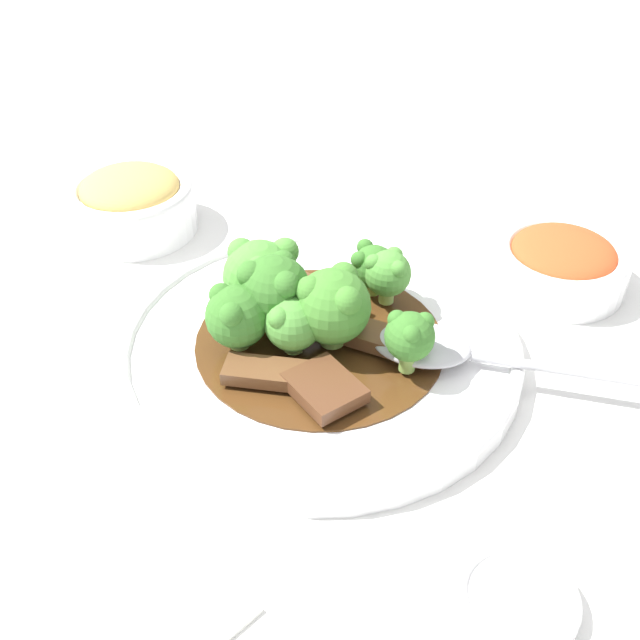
{
  "coord_description": "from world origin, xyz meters",
  "views": [
    {
      "loc": [
        -0.25,
        0.33,
        0.36
      ],
      "look_at": [
        0.0,
        0.0,
        0.03
      ],
      "focal_mm": 42.0,
      "sensor_mm": 36.0,
      "label": 1
    }
  ],
  "objects_px": {
    "beef_strip_3": "(325,388)",
    "broccoli_floret_2": "(368,264)",
    "side_bowl_appetizer": "(132,202)",
    "sauce_dish": "(517,600)",
    "broccoli_floret_3": "(237,315)",
    "broccoli_floret_0": "(410,336)",
    "main_plate": "(320,346)",
    "broccoli_floret_4": "(274,289)",
    "broccoli_floret_6": "(264,272)",
    "broccoli_floret_5": "(293,322)",
    "beef_strip_1": "(266,371)",
    "side_bowl_kimchi": "(561,263)",
    "broccoli_floret_7": "(388,273)",
    "broccoli_floret_1": "(333,304)",
    "serving_spoon": "(446,349)",
    "beef_strip_2": "(316,299)",
    "beef_strip_0": "(382,339)"
  },
  "relations": [
    {
      "from": "broccoli_floret_1",
      "to": "broccoli_floret_3",
      "type": "bearing_deg",
      "value": 39.89
    },
    {
      "from": "broccoli_floret_2",
      "to": "sauce_dish",
      "type": "xyz_separation_m",
      "value": [
        -0.21,
        0.17,
        -0.04
      ]
    },
    {
      "from": "broccoli_floret_3",
      "to": "side_bowl_kimchi",
      "type": "relative_size",
      "value": 0.45
    },
    {
      "from": "broccoli_floret_3",
      "to": "side_bowl_kimchi",
      "type": "distance_m",
      "value": 0.28
    },
    {
      "from": "beef_strip_1",
      "to": "side_bowl_kimchi",
      "type": "relative_size",
      "value": 0.62
    },
    {
      "from": "beef_strip_1",
      "to": "sauce_dish",
      "type": "xyz_separation_m",
      "value": [
        -0.21,
        0.04,
        -0.02
      ]
    },
    {
      "from": "beef_strip_3",
      "to": "broccoli_floret_2",
      "type": "relative_size",
      "value": 1.41
    },
    {
      "from": "broccoli_floret_0",
      "to": "broccoli_floret_4",
      "type": "xyz_separation_m",
      "value": [
        0.1,
        0.02,
        0.01
      ]
    },
    {
      "from": "side_bowl_kimchi",
      "to": "beef_strip_2",
      "type": "bearing_deg",
      "value": 52.07
    },
    {
      "from": "broccoli_floret_7",
      "to": "broccoli_floret_2",
      "type": "bearing_deg",
      "value": -9.24
    },
    {
      "from": "broccoli_floret_1",
      "to": "broccoli_floret_7",
      "type": "height_order",
      "value": "broccoli_floret_1"
    },
    {
      "from": "main_plate",
      "to": "side_bowl_kimchi",
      "type": "distance_m",
      "value": 0.22
    },
    {
      "from": "side_bowl_kimchi",
      "to": "sauce_dish",
      "type": "height_order",
      "value": "side_bowl_kimchi"
    },
    {
      "from": "beef_strip_2",
      "to": "broccoli_floret_0",
      "type": "distance_m",
      "value": 0.1
    },
    {
      "from": "beef_strip_1",
      "to": "broccoli_floret_5",
      "type": "xyz_separation_m",
      "value": [
        0.0,
        -0.03,
        0.02
      ]
    },
    {
      "from": "broccoli_floret_4",
      "to": "side_bowl_appetizer",
      "type": "xyz_separation_m",
      "value": [
        0.21,
        -0.05,
        -0.03
      ]
    },
    {
      "from": "broccoli_floret_3",
      "to": "serving_spoon",
      "type": "height_order",
      "value": "broccoli_floret_3"
    },
    {
      "from": "broccoli_floret_0",
      "to": "sauce_dish",
      "type": "relative_size",
      "value": 0.71
    },
    {
      "from": "broccoli_floret_4",
      "to": "broccoli_floret_7",
      "type": "bearing_deg",
      "value": -120.08
    },
    {
      "from": "beef_strip_2",
      "to": "broccoli_floret_0",
      "type": "height_order",
      "value": "broccoli_floret_0"
    },
    {
      "from": "beef_strip_1",
      "to": "beef_strip_2",
      "type": "height_order",
      "value": "beef_strip_2"
    },
    {
      "from": "broccoli_floret_1",
      "to": "broccoli_floret_5",
      "type": "height_order",
      "value": "broccoli_floret_1"
    },
    {
      "from": "beef_strip_1",
      "to": "broccoli_floret_2",
      "type": "bearing_deg",
      "value": -89.09
    },
    {
      "from": "sauce_dish",
      "to": "broccoli_floret_0",
      "type": "bearing_deg",
      "value": -38.14
    },
    {
      "from": "broccoli_floret_5",
      "to": "beef_strip_1",
      "type": "bearing_deg",
      "value": 95.05
    },
    {
      "from": "broccoli_floret_2",
      "to": "broccoli_floret_6",
      "type": "relative_size",
      "value": 0.72
    },
    {
      "from": "main_plate",
      "to": "side_bowl_appetizer",
      "type": "xyz_separation_m",
      "value": [
        0.25,
        -0.04,
        0.02
      ]
    },
    {
      "from": "broccoli_floret_2",
      "to": "broccoli_floret_5",
      "type": "relative_size",
      "value": 0.93
    },
    {
      "from": "broccoli_floret_2",
      "to": "side_bowl_appetizer",
      "type": "bearing_deg",
      "value": 6.57
    },
    {
      "from": "sauce_dish",
      "to": "broccoli_floret_7",
      "type": "bearing_deg",
      "value": -40.72
    },
    {
      "from": "beef_strip_3",
      "to": "side_bowl_kimchi",
      "type": "distance_m",
      "value": 0.25
    },
    {
      "from": "main_plate",
      "to": "broccoli_floret_4",
      "type": "distance_m",
      "value": 0.06
    },
    {
      "from": "broccoli_floret_2",
      "to": "broccoli_floret_5",
      "type": "height_order",
      "value": "broccoli_floret_5"
    },
    {
      "from": "beef_strip_3",
      "to": "broccoli_floret_1",
      "type": "bearing_deg",
      "value": -58.97
    },
    {
      "from": "beef_strip_3",
      "to": "sauce_dish",
      "type": "bearing_deg",
      "value": 162.25
    },
    {
      "from": "broccoli_floret_5",
      "to": "side_bowl_kimchi",
      "type": "relative_size",
      "value": 0.41
    },
    {
      "from": "broccoli_floret_3",
      "to": "broccoli_floret_6",
      "type": "xyz_separation_m",
      "value": [
        0.02,
        -0.05,
        0.0
      ]
    },
    {
      "from": "beef_strip_1",
      "to": "serving_spoon",
      "type": "bearing_deg",
      "value": -133.01
    },
    {
      "from": "broccoli_floret_3",
      "to": "side_bowl_appetizer",
      "type": "height_order",
      "value": "broccoli_floret_3"
    },
    {
      "from": "broccoli_floret_2",
      "to": "broccoli_floret_7",
      "type": "relative_size",
      "value": 0.94
    },
    {
      "from": "broccoli_floret_4",
      "to": "broccoli_floret_5",
      "type": "bearing_deg",
      "value": 157.78
    },
    {
      "from": "broccoli_floret_0",
      "to": "serving_spoon",
      "type": "relative_size",
      "value": 0.2
    },
    {
      "from": "side_bowl_appetizer",
      "to": "main_plate",
      "type": "bearing_deg",
      "value": 170.68
    },
    {
      "from": "beef_strip_3",
      "to": "side_bowl_kimchi",
      "type": "xyz_separation_m",
      "value": [
        -0.06,
        -0.24,
        -0.0
      ]
    },
    {
      "from": "broccoli_floret_5",
      "to": "side_bowl_appetizer",
      "type": "xyz_separation_m",
      "value": [
        0.24,
        -0.06,
        -0.02
      ]
    },
    {
      "from": "sauce_dish",
      "to": "broccoli_floret_1",
      "type": "bearing_deg",
      "value": -27.06
    },
    {
      "from": "beef_strip_3",
      "to": "broccoli_floret_2",
      "type": "bearing_deg",
      "value": -69.06
    },
    {
      "from": "beef_strip_3",
      "to": "side_bowl_appetizer",
      "type": "distance_m",
      "value": 0.3
    },
    {
      "from": "beef_strip_0",
      "to": "beef_strip_2",
      "type": "distance_m",
      "value": 0.07
    },
    {
      "from": "broccoli_floret_3",
      "to": "side_bowl_appetizer",
      "type": "relative_size",
      "value": 0.42
    }
  ]
}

